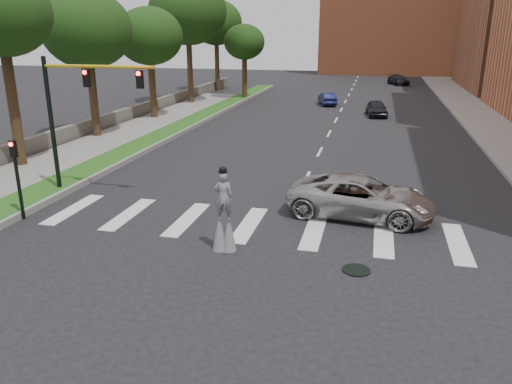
# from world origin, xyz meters

# --- Properties ---
(ground_plane) EXTENTS (160.00, 160.00, 0.00)m
(ground_plane) POSITION_xyz_m (0.00, 0.00, 0.00)
(ground_plane) COLOR black
(ground_plane) RESTS_ON ground
(grass_median) EXTENTS (2.00, 60.00, 0.25)m
(grass_median) POSITION_xyz_m (-11.50, 20.00, 0.12)
(grass_median) COLOR #1F5017
(grass_median) RESTS_ON ground
(median_curb) EXTENTS (0.20, 60.00, 0.28)m
(median_curb) POSITION_xyz_m (-10.45, 20.00, 0.14)
(median_curb) COLOR gray
(median_curb) RESTS_ON ground
(sidewalk_left) EXTENTS (4.00, 60.00, 0.18)m
(sidewalk_left) POSITION_xyz_m (-14.50, 10.00, 0.09)
(sidewalk_left) COLOR slate
(sidewalk_left) RESTS_ON ground
(sidewalk_right) EXTENTS (5.00, 90.00, 0.18)m
(sidewalk_right) POSITION_xyz_m (12.50, 25.00, 0.09)
(sidewalk_right) COLOR slate
(sidewalk_right) RESTS_ON ground
(stone_wall) EXTENTS (0.50, 56.00, 1.10)m
(stone_wall) POSITION_xyz_m (-17.00, 22.00, 0.55)
(stone_wall) COLOR #57534B
(stone_wall) RESTS_ON ground
(manhole) EXTENTS (0.90, 0.90, 0.04)m
(manhole) POSITION_xyz_m (3.00, -2.00, 0.02)
(manhole) COLOR black
(manhole) RESTS_ON ground
(building_backdrop) EXTENTS (26.00, 14.00, 18.00)m
(building_backdrop) POSITION_xyz_m (6.00, 78.00, 9.00)
(building_backdrop) COLOR #C8683F
(building_backdrop) RESTS_ON ground
(traffic_signal) EXTENTS (5.30, 0.23, 6.20)m
(traffic_signal) POSITION_xyz_m (-9.78, 3.00, 4.15)
(traffic_signal) COLOR black
(traffic_signal) RESTS_ON ground
(secondary_signal) EXTENTS (0.25, 0.21, 3.23)m
(secondary_signal) POSITION_xyz_m (-10.30, -0.50, 1.95)
(secondary_signal) COLOR black
(secondary_signal) RESTS_ON ground
(stilt_performer) EXTENTS (0.84, 0.56, 3.00)m
(stilt_performer) POSITION_xyz_m (-1.53, -1.47, 1.19)
(stilt_performer) COLOR #332314
(stilt_performer) RESTS_ON ground
(suv_crossing) EXTENTS (6.19, 3.44, 1.64)m
(suv_crossing) POSITION_xyz_m (2.91, 3.00, 0.82)
(suv_crossing) COLOR #A4A29B
(suv_crossing) RESTS_ON ground
(car_near) EXTENTS (2.16, 4.17, 1.36)m
(car_near) POSITION_xyz_m (3.29, 28.98, 0.68)
(car_near) COLOR black
(car_near) RESTS_ON ground
(car_mid) EXTENTS (2.33, 4.03, 1.26)m
(car_mid) POSITION_xyz_m (-1.66, 34.90, 0.63)
(car_mid) COLOR #151A4A
(car_mid) RESTS_ON ground
(car_far) EXTENTS (3.38, 4.91, 1.32)m
(car_far) POSITION_xyz_m (6.00, 57.13, 0.66)
(car_far) COLOR black
(car_far) RESTS_ON ground
(tree_1) EXTENTS (5.17, 5.17, 10.30)m
(tree_1) POSITION_xyz_m (-15.72, 6.48, 8.02)
(tree_1) COLOR #332314
(tree_1) RESTS_ON ground
(tree_2) EXTENTS (6.03, 6.03, 9.88)m
(tree_2) POSITION_xyz_m (-15.90, 14.69, 7.28)
(tree_2) COLOR #332314
(tree_2) RESTS_ON ground
(tree_3) EXTENTS (5.49, 5.49, 9.16)m
(tree_3) POSITION_xyz_m (-15.25, 22.88, 6.77)
(tree_3) COLOR #332314
(tree_3) RESTS_ON ground
(tree_4) EXTENTS (7.69, 7.69, 12.35)m
(tree_4) POSITION_xyz_m (-15.47, 32.45, 9.05)
(tree_4) COLOR #332314
(tree_4) RESTS_ON ground
(tree_5) EXTENTS (6.32, 6.32, 10.86)m
(tree_5) POSITION_xyz_m (-16.44, 44.50, 8.13)
(tree_5) COLOR #332314
(tree_5) RESTS_ON ground
(tree_6) EXTENTS (4.37, 4.37, 7.94)m
(tree_6) POSITION_xyz_m (-10.96, 37.13, 6.01)
(tree_6) COLOR #332314
(tree_6) RESTS_ON ground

